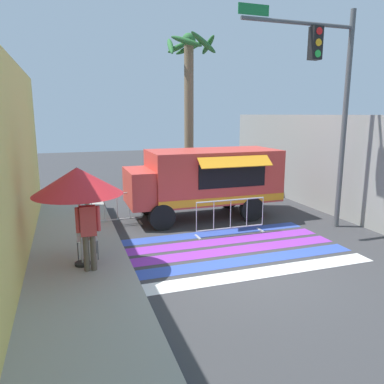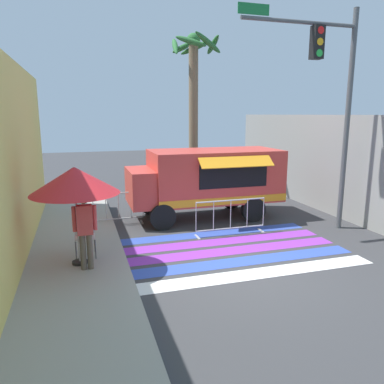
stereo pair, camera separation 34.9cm
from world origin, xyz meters
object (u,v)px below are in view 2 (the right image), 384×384
at_px(barricade_front, 231,217).
at_px(folding_chair, 85,232).
at_px(patio_umbrella, 75,181).
at_px(barricade_side, 119,209).
at_px(palm_tree, 194,91).
at_px(food_truck, 204,178).
at_px(vendor_person, 85,226).
at_px(traffic_signal_pole, 331,86).

bearing_deg(barricade_front, folding_chair, -168.88).
relative_size(patio_umbrella, barricade_side, 1.40).
xyz_separation_m(barricade_side, palm_tree, (3.95, 4.43, 4.06)).
bearing_deg(folding_chair, food_truck, 51.12).
xyz_separation_m(food_truck, barricade_front, (0.17, -2.03, -0.88)).
relative_size(vendor_person, barricade_side, 1.07).
distance_m(vendor_person, barricade_side, 4.00).
distance_m(traffic_signal_pole, vendor_person, 7.96).
distance_m(barricade_front, palm_tree, 7.68).
relative_size(food_truck, barricade_side, 3.19).
bearing_deg(palm_tree, traffic_signal_pole, -73.14).
bearing_deg(vendor_person, patio_umbrella, 111.33).
bearing_deg(palm_tree, patio_umbrella, -123.67).
bearing_deg(vendor_person, barricade_front, 20.93).
distance_m(patio_umbrella, barricade_side, 3.97).
xyz_separation_m(traffic_signal_pole, barricade_side, (-6.03, 2.44, -3.85)).
bearing_deg(patio_umbrella, barricade_front, 17.27).
distance_m(traffic_signal_pole, barricade_side, 7.56).
height_order(patio_umbrella, folding_chair, patio_umbrella).
distance_m(vendor_person, palm_tree, 10.25).
height_order(vendor_person, barricade_side, vendor_person).
height_order(food_truck, vendor_person, food_truck).
bearing_deg(folding_chair, barricade_side, 84.64).
bearing_deg(barricade_front, patio_umbrella, -162.73).
distance_m(vendor_person, barricade_front, 4.61).
bearing_deg(traffic_signal_pole, patio_umbrella, -172.40).
height_order(patio_umbrella, barricade_front, patio_umbrella).
xyz_separation_m(traffic_signal_pole, patio_umbrella, (-7.30, -0.97, -2.25)).
bearing_deg(palm_tree, barricade_front, -97.40).
bearing_deg(folding_chair, patio_umbrella, -89.47).
height_order(food_truck, patio_umbrella, patio_umbrella).
relative_size(vendor_person, palm_tree, 0.25).
xyz_separation_m(patio_umbrella, folding_chair, (0.15, 0.53, -1.39)).
distance_m(patio_umbrella, palm_tree, 9.74).
distance_m(food_truck, folding_chair, 5.02).
bearing_deg(barricade_side, palm_tree, 48.24).
xyz_separation_m(food_truck, vendor_person, (-4.05, -3.77, -0.28)).
distance_m(patio_umbrella, folding_chair, 1.50).
xyz_separation_m(vendor_person, palm_tree, (5.06, 8.22, 3.44)).
distance_m(traffic_signal_pole, palm_tree, 7.18).
bearing_deg(barricade_side, folding_chair, -111.29).
height_order(patio_umbrella, barricade_side, patio_umbrella).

